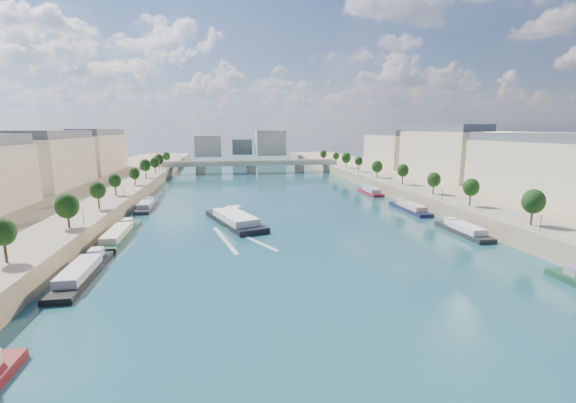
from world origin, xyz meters
name	(u,v)px	position (x,y,z in m)	size (l,w,h in m)	color
ground	(278,211)	(0.00, 100.00, 0.00)	(700.00, 700.00, 0.00)	#0C2F37
quay_left	(51,211)	(-72.00, 100.00, 2.50)	(44.00, 520.00, 5.00)	#9E8460
quay_right	(467,198)	(72.00, 100.00, 2.50)	(44.00, 520.00, 5.00)	#9E8460
pave_left	(101,202)	(-57.00, 100.00, 5.05)	(14.00, 520.00, 0.10)	gray
pave_right	(431,192)	(57.00, 100.00, 5.05)	(14.00, 520.00, 0.10)	gray
trees_left	(108,184)	(-55.00, 102.00, 10.48)	(4.80, 268.80, 8.26)	#382B1E
trees_right	(413,175)	(55.00, 110.00, 10.48)	(4.80, 268.80, 8.26)	#382B1E
lamps_left	(106,199)	(-52.50, 90.00, 7.78)	(0.36, 200.36, 4.28)	black
lamps_right	(413,183)	(52.50, 105.00, 7.78)	(0.36, 200.36, 4.28)	black
buildings_left	(19,164)	(-85.00, 112.00, 16.45)	(16.00, 226.00, 23.20)	#B8A98E
buildings_right	(481,158)	(85.00, 112.00, 16.45)	(16.00, 226.00, 23.20)	#B8A98E
skyline	(246,145)	(3.19, 319.52, 14.66)	(79.00, 42.00, 22.00)	#B8A98E
bridge	(251,165)	(0.00, 221.35, 5.08)	(112.00, 12.00, 8.15)	#C1B79E
tour_barge	(235,220)	(-15.29, 84.24, 1.22)	(18.23, 31.96, 4.18)	black
wake	(237,239)	(-15.29, 67.72, 0.02)	(15.84, 25.70, 0.04)	silver
moored_barges_left	(80,276)	(-45.50, 44.86, 0.84)	(5.00, 153.17, 3.60)	#181B35
moored_barges_right	(474,235)	(45.50, 58.16, 0.84)	(5.00, 159.62, 3.60)	black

